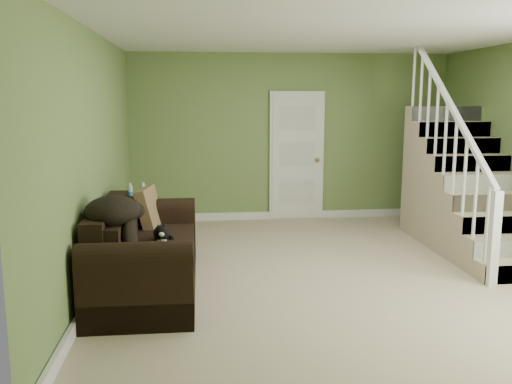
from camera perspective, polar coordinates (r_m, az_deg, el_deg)
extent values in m
cube|color=tan|center=(6.17, 7.75, -8.31)|extent=(5.00, 5.50, 0.01)
cube|color=white|center=(5.91, 8.36, 16.41)|extent=(5.00, 5.50, 0.01)
cube|color=olive|center=(8.58, 3.62, 5.74)|extent=(5.00, 0.04, 2.60)
cube|color=olive|center=(3.33, 19.49, -1.41)|extent=(5.00, 0.04, 2.60)
cube|color=olive|center=(5.83, -16.61, 3.38)|extent=(0.04, 5.50, 2.60)
cube|color=white|center=(8.73, 3.56, -2.42)|extent=(5.00, 0.04, 0.12)
cube|color=white|center=(6.08, -15.74, -8.30)|extent=(0.04, 5.50, 0.12)
cube|color=white|center=(8.59, 4.29, 3.79)|extent=(0.86, 0.05, 2.02)
cube|color=white|center=(8.57, 4.32, 3.71)|extent=(0.78, 0.04, 1.96)
sphere|color=olive|center=(8.60, 6.47, 3.36)|extent=(0.07, 0.07, 0.07)
cylinder|color=white|center=(6.15, 23.16, -2.83)|extent=(0.04, 0.04, 0.90)
cube|color=tan|center=(6.70, 25.16, -5.94)|extent=(1.00, 0.27, 0.40)
cylinder|color=white|center=(6.34, 22.10, -0.55)|extent=(0.04, 0.04, 0.90)
cube|color=tan|center=(6.90, 24.07, -4.56)|extent=(1.00, 0.27, 0.60)
cylinder|color=white|center=(6.55, 21.12, 1.60)|extent=(0.04, 0.04, 0.90)
cube|color=tan|center=(7.11, 23.05, -3.26)|extent=(1.00, 0.27, 0.80)
cylinder|color=white|center=(6.76, 20.19, 3.61)|extent=(0.04, 0.04, 0.90)
cube|color=tan|center=(7.32, 22.09, -2.03)|extent=(1.00, 0.27, 1.00)
cylinder|color=white|center=(6.99, 19.32, 5.49)|extent=(0.04, 0.04, 0.90)
cube|color=tan|center=(7.53, 21.19, -0.87)|extent=(1.00, 0.27, 1.20)
cylinder|color=white|center=(7.22, 18.50, 7.25)|extent=(0.04, 0.04, 0.90)
cube|color=tan|center=(7.75, 20.33, 0.22)|extent=(1.00, 0.27, 1.40)
cylinder|color=white|center=(7.47, 17.73, 8.90)|extent=(0.04, 0.04, 0.90)
cube|color=tan|center=(7.98, 19.52, 1.26)|extent=(1.00, 0.27, 1.60)
cylinder|color=white|center=(7.71, 17.00, 10.44)|extent=(0.04, 0.04, 0.90)
cube|color=tan|center=(8.21, 18.76, 2.23)|extent=(1.00, 0.27, 1.80)
cylinder|color=white|center=(7.97, 16.31, 11.89)|extent=(0.04, 0.04, 0.90)
cube|color=white|center=(6.05, 23.77, -4.53)|extent=(0.09, 0.09, 1.00)
cube|color=white|center=(6.97, 19.54, 9.18)|extent=(0.06, 2.46, 1.84)
cube|color=black|center=(5.68, -11.30, -8.70)|extent=(0.96, 2.21, 0.25)
cube|color=black|center=(5.60, -10.36, -6.41)|extent=(0.72, 1.67, 0.22)
cube|color=black|center=(4.70, -12.48, -10.35)|extent=(0.96, 0.25, 0.62)
cube|color=black|center=(6.57, -10.58, -4.45)|extent=(0.96, 0.25, 0.62)
cylinder|color=black|center=(4.60, -12.62, -6.70)|extent=(0.96, 0.25, 0.25)
cylinder|color=black|center=(6.50, -10.67, -1.78)|extent=(0.96, 0.25, 0.25)
cube|color=black|center=(5.61, -15.30, -4.51)|extent=(0.20, 1.71, 0.63)
cube|color=black|center=(5.57, -13.75, -3.69)|extent=(0.14, 1.65, 0.35)
cube|color=black|center=(7.13, -12.23, -3.34)|extent=(0.56, 0.56, 0.63)
cylinder|color=silver|center=(7.00, -13.09, -0.16)|extent=(0.06, 0.06, 0.20)
cylinder|color=#2F75BA|center=(7.00, -13.09, -0.16)|extent=(0.07, 0.07, 0.05)
cylinder|color=white|center=(6.98, -13.13, 0.77)|extent=(0.03, 0.03, 0.03)
cylinder|color=silver|center=(7.02, -11.78, -0.08)|extent=(0.06, 0.06, 0.20)
cylinder|color=#2F75BA|center=(7.02, -11.78, -0.08)|extent=(0.07, 0.07, 0.05)
cylinder|color=white|center=(7.00, -11.81, 0.85)|extent=(0.03, 0.03, 0.03)
ellipsoid|color=black|center=(5.65, -9.91, -4.27)|extent=(0.18, 0.30, 0.16)
ellipsoid|color=white|center=(5.59, -9.95, -4.72)|extent=(0.10, 0.13, 0.08)
sphere|color=black|center=(5.49, -10.04, -4.10)|extent=(0.11, 0.11, 0.11)
ellipsoid|color=white|center=(5.45, -10.06, -4.40)|extent=(0.06, 0.05, 0.05)
cone|color=black|center=(5.49, -10.36, -3.52)|extent=(0.04, 0.05, 0.05)
cone|color=black|center=(5.48, -9.74, -3.51)|extent=(0.04, 0.05, 0.05)
cylinder|color=black|center=(5.77, -9.04, -4.57)|extent=(0.10, 0.22, 0.03)
ellipsoid|color=yellow|center=(5.18, -9.98, -6.20)|extent=(0.15, 0.15, 0.05)
cube|color=#503620|center=(6.32, -11.15, -1.76)|extent=(0.32, 0.52, 0.50)
ellipsoid|color=black|center=(5.10, -14.89, -1.93)|extent=(0.53, 0.68, 0.27)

